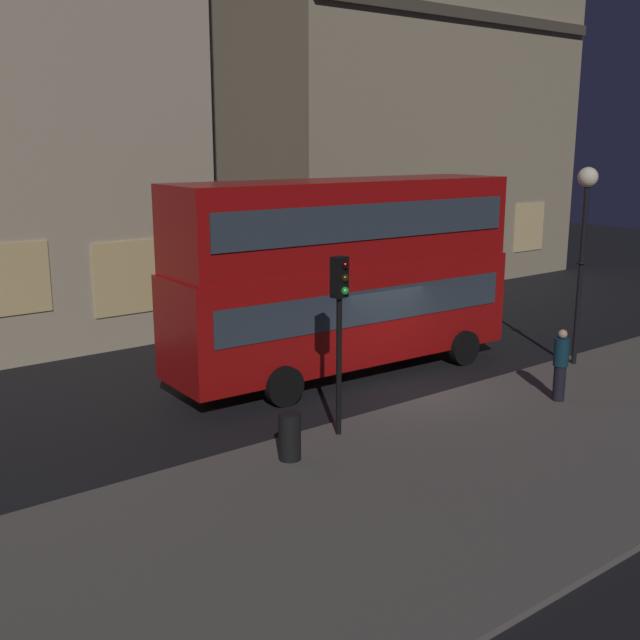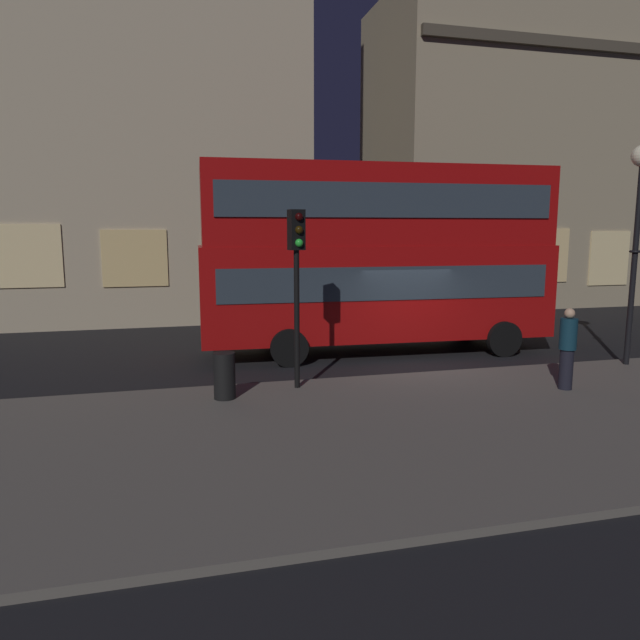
# 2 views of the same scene
# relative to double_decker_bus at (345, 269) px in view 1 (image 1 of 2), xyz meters

# --- Properties ---
(ground_plane) EXTENTS (80.00, 80.00, 0.00)m
(ground_plane) POSITION_rel_double_decker_bus_xyz_m (0.41, -2.15, -2.96)
(ground_plane) COLOR black
(sidewalk_slab) EXTENTS (44.00, 7.16, 0.12)m
(sidewalk_slab) POSITION_rel_double_decker_bus_xyz_m (0.41, -6.56, -2.90)
(sidewalk_slab) COLOR #5B564F
(sidewalk_slab) RESTS_ON ground
(building_plain_facade) EXTENTS (16.23, 7.27, 14.00)m
(building_plain_facade) POSITION_rel_double_decker_bus_xyz_m (12.15, 10.42, 4.04)
(building_plain_facade) COLOR tan
(building_plain_facade) RESTS_ON ground
(double_decker_bus) EXTENTS (10.22, 3.06, 5.31)m
(double_decker_bus) POSITION_rel_double_decker_bus_xyz_m (0.00, 0.00, 0.00)
(double_decker_bus) COLOR #9E0C0C
(double_decker_bus) RESTS_ON ground
(traffic_light_near_kerb) EXTENTS (0.36, 0.39, 3.86)m
(traffic_light_near_kerb) POSITION_rel_double_decker_bus_xyz_m (-3.12, -3.61, -0.06)
(traffic_light_near_kerb) COLOR black
(traffic_light_near_kerb) RESTS_ON sidewalk_slab
(street_lamp) EXTENTS (0.54, 0.54, 5.50)m
(street_lamp) POSITION_rel_double_decker_bus_xyz_m (5.59, -3.51, 1.33)
(street_lamp) COLOR black
(street_lamp) RESTS_ON sidewalk_slab
(pedestrian) EXTENTS (0.36, 0.36, 1.78)m
(pedestrian) POSITION_rel_double_decker_bus_xyz_m (2.51, -5.17, -1.93)
(pedestrian) COLOR black
(pedestrian) RESTS_ON sidewalk_slab
(litter_bin) EXTENTS (0.45, 0.45, 0.96)m
(litter_bin) POSITION_rel_double_decker_bus_xyz_m (-4.75, -4.06, -2.36)
(litter_bin) COLOR black
(litter_bin) RESTS_ON sidewalk_slab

